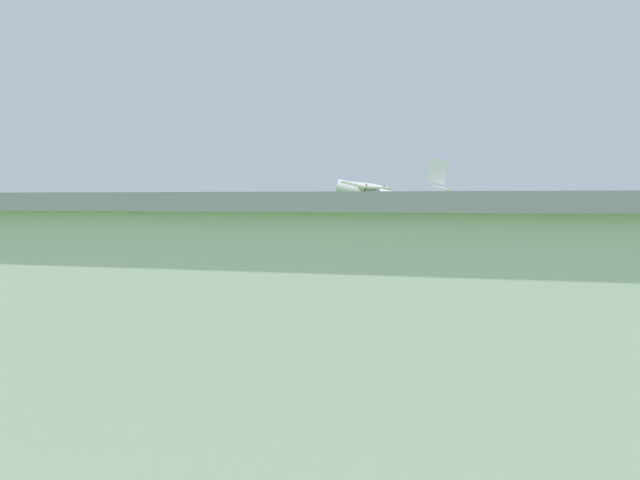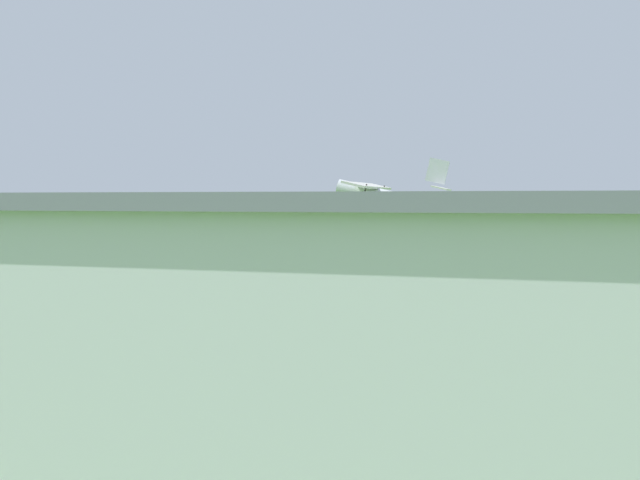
{
  "view_description": "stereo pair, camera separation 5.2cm",
  "coord_description": "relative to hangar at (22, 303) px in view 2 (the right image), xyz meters",
  "views": [
    {
      "loc": [
        -17.63,
        59.66,
        5.7
      ],
      "look_at": [
        1.85,
        18.23,
        3.85
      ],
      "focal_mm": 56.12,
      "sensor_mm": 36.0,
      "label": 1
    },
    {
      "loc": [
        -17.68,
        59.64,
        5.7
      ],
      "look_at": [
        1.85,
        18.23,
        3.85
      ],
      "focal_mm": 56.12,
      "sensor_mm": 36.0,
      "label": 2
    }
  ],
  "objects": [
    {
      "name": "ground_plane",
      "position": [
        -0.92,
        -38.93,
        -2.93
      ],
      "size": [
        400.0,
        400.0,
        0.0
      ],
      "primitive_type": "plane",
      "color": "#47752D"
    },
    {
      "name": "biplane",
      "position": [
        1.88,
        -31.31,
        2.85
      ],
      "size": [
        7.19,
        9.41,
        3.98
      ],
      "color": "silver"
    },
    {
      "name": "hangar",
      "position": [
        0.0,
        0.0,
        0.0
      ],
      "size": [
        39.9,
        13.98,
        5.84
      ],
      "color": "silver",
      "rests_on": "ground_plane"
    }
  ]
}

